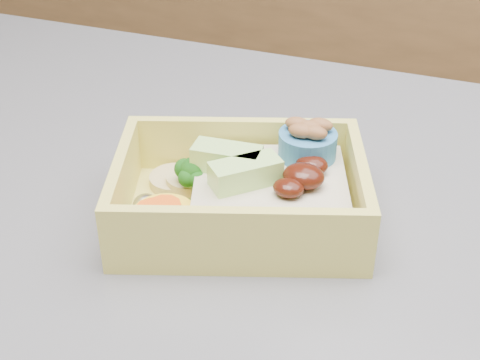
% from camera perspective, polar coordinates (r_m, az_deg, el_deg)
% --- Properties ---
extents(bento_box, '(0.19, 0.17, 0.06)m').
position_cam_1_polar(bento_box, '(0.44, 0.67, -1.06)').
color(bento_box, '#E5D85E').
rests_on(bento_box, island).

